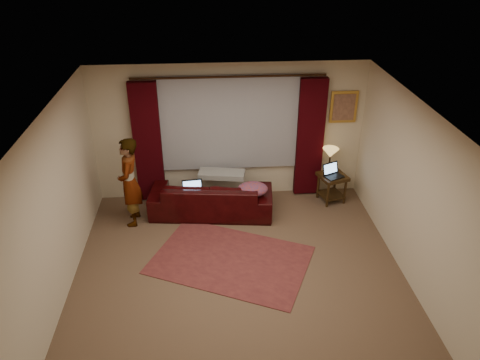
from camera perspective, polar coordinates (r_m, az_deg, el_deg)
name	(u,v)px	position (r m, az deg, el deg)	size (l,w,h in m)	color
floor	(239,276)	(7.25, -0.07, -11.63)	(5.00, 5.00, 0.01)	brown
ceiling	(239,114)	(5.90, -0.09, 8.01)	(5.00, 5.00, 0.02)	silver
wall_back	(229,132)	(8.70, -1.31, 5.83)	(5.00, 0.02, 2.60)	beige
wall_front	(260,345)	(4.55, 2.40, -19.48)	(5.00, 0.02, 2.60)	beige
wall_left	(55,210)	(6.80, -21.65, -3.44)	(0.02, 5.00, 2.60)	beige
wall_right	(415,196)	(7.09, 20.52, -1.83)	(0.02, 5.00, 2.60)	beige
sheer_curtain	(229,123)	(8.57, -1.30, 6.90)	(2.50, 0.05, 1.80)	gray
drape_left	(148,143)	(8.71, -11.19, 4.42)	(0.50, 0.14, 2.30)	black
drape_right	(310,138)	(8.85, 8.52, 5.06)	(0.50, 0.14, 2.30)	black
curtain_rod	(229,77)	(8.24, -1.35, 12.46)	(0.04, 0.04, 3.40)	black
picture_frame	(344,107)	(8.86, 12.52, 8.70)	(0.50, 0.04, 0.60)	#BB8A33
sofa	(211,191)	(8.47, -3.53, -1.38)	(2.21, 0.95, 0.89)	black
throw_blanket	(221,162)	(8.48, -2.28, 2.17)	(0.84, 0.34, 0.10)	gray
clothing_pile	(253,190)	(8.28, 1.55, -1.17)	(0.54, 0.42, 0.23)	#7A3A50
laptop_sofa	(193,190)	(8.26, -5.76, -1.28)	(0.36, 0.39, 0.26)	black
area_rug	(231,260)	(7.53, -1.16, -9.70)	(2.38, 1.59, 0.01)	maroon
end_table	(332,188)	(9.07, 11.10, -0.93)	(0.48, 0.48, 0.55)	black
tiffany_lamp	(330,160)	(8.96, 10.88, 2.41)	(0.30, 0.30, 0.48)	olive
laptop_table	(335,171)	(8.83, 11.45, 1.07)	(0.33, 0.36, 0.24)	black
person	(130,182)	(8.22, -13.30, -0.28)	(0.47, 0.47, 1.61)	gray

